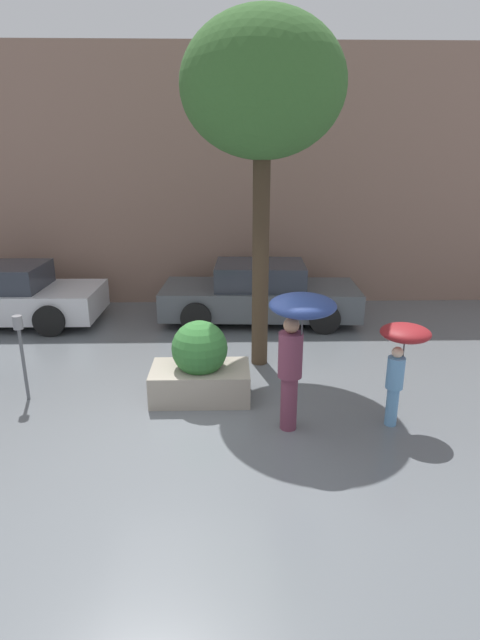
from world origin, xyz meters
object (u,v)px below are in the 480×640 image
person_child (402,349)px  parked_car_near (260,294)px  parked_car_far (2,296)px  street_tree (263,90)px  planter_box (200,366)px  parking_meter (20,340)px  person_adult (298,330)px

person_child → parked_car_near: 4.99m
person_child → parked_car_far: (-7.31, 4.64, -0.50)m
person_child → street_tree: 4.41m
planter_box → parked_car_near: parked_car_near is taller
parked_car_near → parking_meter: bearing=138.2°
parked_car_far → planter_box: bearing=-129.0°
person_adult → person_child: size_ratio=1.33×
parked_car_near → parking_meter: parking_meter is taller
parked_car_near → parked_car_far: bearing=93.3°
parking_meter → parked_car_far: bearing=117.1°
parked_car_far → parking_meter: size_ratio=3.23×
person_adult → street_tree: bearing=128.3°
planter_box → person_adult: 1.89m
planter_box → person_adult: size_ratio=0.78×
planter_box → parked_car_near: bearing=73.5°
parked_car_far → street_tree: bearing=-113.1°
street_tree → parking_meter: street_tree is taller
planter_box → person_adult: person_adult is taller
street_tree → parking_meter: bearing=-159.6°
person_child → person_adult: bearing=160.8°
person_adult → street_tree: (-0.33, 2.34, 3.06)m
parked_car_near → person_adult: bearing=-175.2°
parked_car_far → street_tree: street_tree is taller
parked_car_near → parked_car_far: size_ratio=1.02×
parked_car_far → person_adult: bearing=-128.4°
person_adult → parked_car_far: size_ratio=0.44×
parked_car_near → parking_meter: (-3.78, -3.84, 0.35)m
person_adult → parked_car_near: bearing=122.3°
planter_box → street_tree: 4.32m
parked_car_near → parked_car_far: same height
planter_box → parked_car_far: bearing=140.4°
street_tree → person_child: bearing=-51.6°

